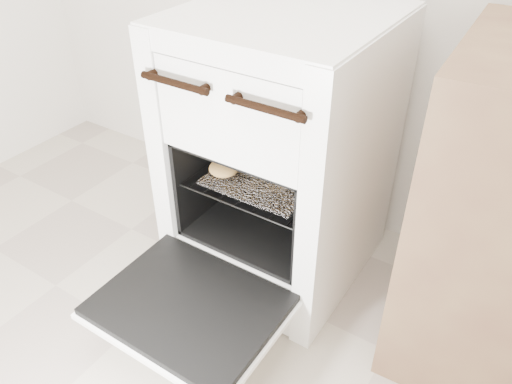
# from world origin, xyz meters

# --- Properties ---
(stove) EXTENTS (0.54, 0.60, 0.83)m
(stove) POSITION_xyz_m (-0.13, 1.20, 0.41)
(stove) COLOR white
(stove) RESTS_ON ground
(oven_door) EXTENTS (0.49, 0.38, 0.03)m
(oven_door) POSITION_xyz_m (-0.13, 0.74, 0.18)
(oven_door) COLOR black
(oven_door) RESTS_ON stove
(oven_rack) EXTENTS (0.39, 0.38, 0.01)m
(oven_rack) POSITION_xyz_m (-0.13, 1.14, 0.38)
(oven_rack) COLOR black
(oven_rack) RESTS_ON stove
(foil_sheet) EXTENTS (0.31, 0.27, 0.01)m
(foil_sheet) POSITION_xyz_m (-0.13, 1.12, 0.38)
(foil_sheet) COLOR white
(foil_sheet) RESTS_ON oven_rack
(baked_rolls) EXTENTS (0.30, 0.26, 0.04)m
(baked_rolls) POSITION_xyz_m (-0.11, 1.15, 0.41)
(baked_rolls) COLOR tan
(baked_rolls) RESTS_ON foil_sheet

